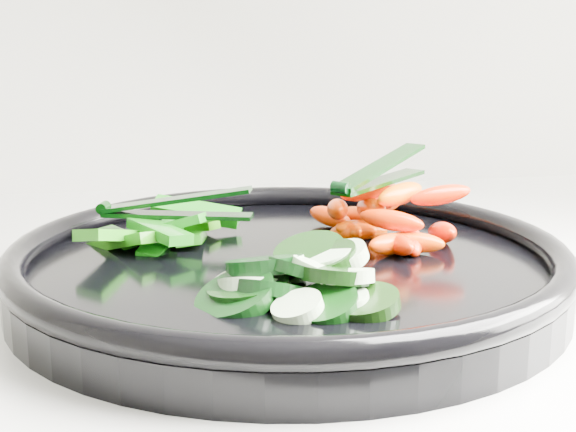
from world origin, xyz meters
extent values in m
cylinder|color=black|center=(0.32, 1.61, 0.94)|extent=(0.49, 0.49, 0.02)
torus|color=black|center=(0.32, 1.61, 0.96)|extent=(0.50, 0.50, 0.02)
cylinder|color=black|center=(0.32, 1.51, 0.96)|extent=(0.05, 0.05, 0.02)
cylinder|color=beige|center=(0.31, 1.50, 0.96)|extent=(0.04, 0.04, 0.02)
cylinder|color=black|center=(0.29, 1.53, 0.96)|extent=(0.05, 0.05, 0.03)
cylinder|color=beige|center=(0.28, 1.54, 0.96)|extent=(0.04, 0.04, 0.03)
cylinder|color=black|center=(0.30, 1.54, 0.96)|extent=(0.05, 0.05, 0.02)
cylinder|color=#DDF9C7|center=(0.29, 1.54, 0.96)|extent=(0.04, 0.04, 0.02)
cylinder|color=black|center=(0.34, 1.50, 0.96)|extent=(0.05, 0.05, 0.02)
cylinder|color=#B6D4A9|center=(0.33, 1.51, 0.96)|extent=(0.04, 0.04, 0.02)
cylinder|color=black|center=(0.31, 1.56, 0.96)|extent=(0.06, 0.06, 0.02)
cylinder|color=#D5F5C4|center=(0.29, 1.57, 0.96)|extent=(0.05, 0.05, 0.02)
cylinder|color=black|center=(0.28, 1.54, 0.96)|extent=(0.07, 0.07, 0.02)
cylinder|color=#DBF3C2|center=(0.29, 1.53, 0.96)|extent=(0.05, 0.05, 0.01)
cylinder|color=black|center=(0.28, 1.53, 0.96)|extent=(0.06, 0.06, 0.03)
cylinder|color=beige|center=(0.28, 1.54, 0.96)|extent=(0.04, 0.04, 0.02)
cylinder|color=black|center=(0.34, 1.56, 0.97)|extent=(0.04, 0.04, 0.02)
cylinder|color=beige|center=(0.34, 1.56, 0.97)|extent=(0.04, 0.04, 0.02)
cylinder|color=black|center=(0.30, 1.55, 0.97)|extent=(0.05, 0.05, 0.02)
cylinder|color=beige|center=(0.30, 1.55, 0.97)|extent=(0.04, 0.04, 0.02)
cylinder|color=black|center=(0.31, 1.54, 0.97)|extent=(0.05, 0.04, 0.02)
cylinder|color=#D1EFBF|center=(0.32, 1.54, 0.97)|extent=(0.04, 0.04, 0.02)
cylinder|color=black|center=(0.33, 1.58, 0.97)|extent=(0.06, 0.06, 0.02)
cylinder|color=beige|center=(0.34, 1.56, 0.97)|extent=(0.04, 0.04, 0.02)
cylinder|color=black|center=(0.33, 1.53, 0.97)|extent=(0.06, 0.06, 0.02)
cylinder|color=beige|center=(0.34, 1.52, 0.97)|extent=(0.03, 0.03, 0.01)
ellipsoid|color=#DB3200|center=(0.41, 1.62, 0.96)|extent=(0.02, 0.05, 0.02)
ellipsoid|color=#FF5000|center=(0.39, 1.61, 0.96)|extent=(0.05, 0.04, 0.02)
ellipsoid|color=#F66400|center=(0.41, 1.61, 0.96)|extent=(0.05, 0.03, 0.02)
ellipsoid|color=#FF2700|center=(0.37, 1.65, 0.96)|extent=(0.04, 0.04, 0.02)
ellipsoid|color=#E70D00|center=(0.44, 1.63, 0.96)|extent=(0.02, 0.05, 0.03)
ellipsoid|color=#FF4F00|center=(0.38, 1.65, 0.96)|extent=(0.02, 0.04, 0.02)
ellipsoid|color=red|center=(0.40, 1.61, 0.96)|extent=(0.02, 0.04, 0.02)
ellipsoid|color=#FF4100|center=(0.38, 1.65, 0.96)|extent=(0.05, 0.02, 0.02)
ellipsoid|color=#F94900|center=(0.39, 1.70, 0.96)|extent=(0.03, 0.04, 0.02)
ellipsoid|color=red|center=(0.37, 1.70, 0.96)|extent=(0.04, 0.05, 0.02)
ellipsoid|color=#F42700|center=(0.41, 1.68, 0.98)|extent=(0.02, 0.05, 0.03)
ellipsoid|color=#F94800|center=(0.39, 1.66, 0.98)|extent=(0.02, 0.05, 0.03)
ellipsoid|color=#FA2600|center=(0.39, 1.62, 0.98)|extent=(0.05, 0.04, 0.02)
ellipsoid|color=#FF3C00|center=(0.37, 1.66, 0.98)|extent=(0.03, 0.05, 0.02)
ellipsoid|color=#F95100|center=(0.41, 1.68, 0.98)|extent=(0.05, 0.05, 0.02)
ellipsoid|color=#FF1D00|center=(0.39, 1.66, 0.99)|extent=(0.05, 0.02, 0.02)
ellipsoid|color=#F05700|center=(0.41, 1.64, 0.99)|extent=(0.05, 0.04, 0.02)
ellipsoid|color=#E82F00|center=(0.43, 1.63, 0.99)|extent=(0.05, 0.02, 0.02)
cube|color=#156609|center=(0.26, 1.67, 0.96)|extent=(0.03, 0.06, 0.02)
cube|color=#1E6509|center=(0.26, 1.69, 0.96)|extent=(0.04, 0.04, 0.02)
cube|color=#15700A|center=(0.24, 1.66, 0.96)|extent=(0.04, 0.03, 0.01)
cube|color=#14740B|center=(0.24, 1.66, 0.96)|extent=(0.04, 0.06, 0.02)
cube|color=#0C700A|center=(0.21, 1.68, 0.96)|extent=(0.04, 0.04, 0.01)
cube|color=#0C690A|center=(0.21, 1.66, 0.96)|extent=(0.06, 0.07, 0.03)
cube|color=#0A690D|center=(0.24, 1.66, 0.97)|extent=(0.05, 0.03, 0.02)
cube|color=#18700A|center=(0.20, 1.64, 0.97)|extent=(0.04, 0.06, 0.02)
cube|color=#09600E|center=(0.23, 1.65, 0.97)|extent=(0.05, 0.06, 0.01)
cube|color=#0E6D0A|center=(0.26, 1.71, 0.97)|extent=(0.07, 0.04, 0.02)
cylinder|color=black|center=(0.36, 1.61, 1.00)|extent=(0.01, 0.01, 0.01)
cube|color=black|center=(0.40, 1.65, 1.00)|extent=(0.09, 0.09, 0.00)
cube|color=black|center=(0.40, 1.65, 1.01)|extent=(0.09, 0.09, 0.02)
cylinder|color=black|center=(0.20, 1.69, 0.98)|extent=(0.01, 0.01, 0.01)
cube|color=black|center=(0.25, 1.67, 0.97)|extent=(0.11, 0.04, 0.00)
cube|color=black|center=(0.25, 1.67, 0.99)|extent=(0.11, 0.04, 0.02)
camera|label=1|loc=(0.23, 1.10, 1.11)|focal=50.00mm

